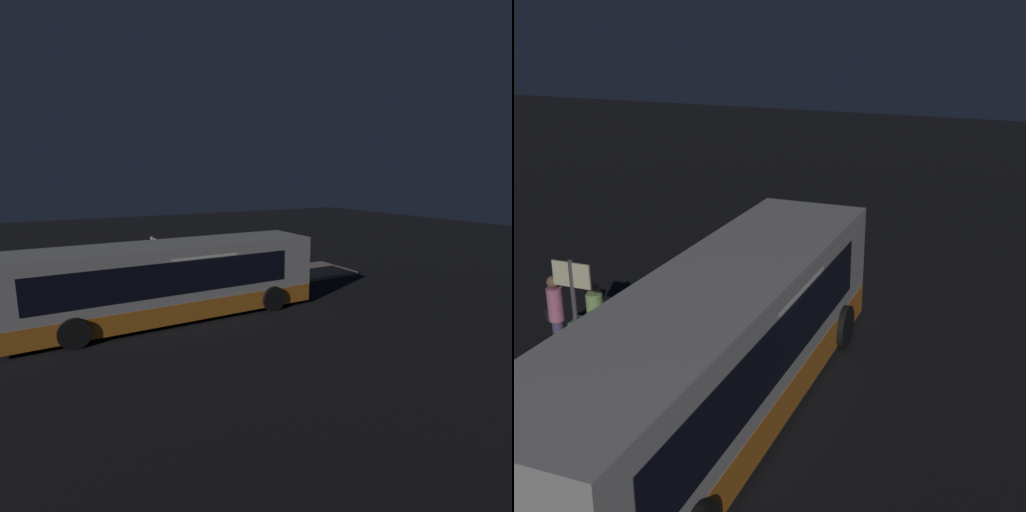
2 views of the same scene
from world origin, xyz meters
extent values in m
plane|color=black|center=(0.00, 0.00, 0.00)|extent=(80.00, 80.00, 0.00)
cube|color=gray|center=(0.00, 3.18, 0.08)|extent=(20.00, 3.15, 0.16)
cube|color=#B2ADA8|center=(-0.97, 0.13, 1.50)|extent=(11.14, 2.53, 2.65)
cube|color=orange|center=(-0.97, 0.13, 0.52)|extent=(11.09, 2.55, 0.70)
cube|color=black|center=(-1.25, 0.13, 1.82)|extent=(9.14, 2.56, 1.17)
cube|color=black|center=(4.62, 0.13, 1.88)|extent=(0.06, 2.23, 1.70)
sphere|color=#F9E58C|center=(4.64, 0.83, 0.62)|extent=(0.24, 0.24, 0.24)
sphere|color=#F9E58C|center=(4.64, -0.56, 0.62)|extent=(0.24, 0.24, 0.24)
cylinder|color=black|center=(2.82, 1.40, 0.50)|extent=(1.00, 0.30, 1.00)
cylinder|color=black|center=(2.82, -1.13, 0.50)|extent=(1.00, 0.30, 1.00)
cylinder|color=black|center=(-4.42, 1.40, 0.50)|extent=(1.00, 0.30, 1.00)
cylinder|color=black|center=(-4.42, -1.13, 0.50)|extent=(1.00, 0.30, 1.00)
cylinder|color=#4C476B|center=(0.37, 2.41, 0.55)|extent=(0.36, 0.36, 0.77)
cylinder|color=#CC6B8C|center=(0.37, 2.41, 1.27)|extent=(0.52, 0.52, 0.67)
sphere|color=tan|center=(0.37, 2.41, 1.73)|extent=(0.25, 0.25, 0.25)
cube|color=maroon|center=(0.45, 2.11, 0.98)|extent=(0.31, 0.21, 0.24)
cylinder|color=#4C476B|center=(-0.15, 4.35, 0.58)|extent=(0.32, 0.32, 0.85)
cylinder|color=#CC6B8C|center=(-0.15, 4.35, 1.38)|extent=(0.46, 0.46, 0.74)
sphere|color=brown|center=(-0.15, 4.35, 1.88)|extent=(0.28, 0.28, 0.28)
cube|color=black|center=(-0.01, 4.58, 1.06)|extent=(0.31, 0.27, 0.24)
cylinder|color=silver|center=(0.25, 3.65, 0.54)|extent=(0.34, 0.34, 0.76)
cylinder|color=#8CB766|center=(0.25, 3.65, 1.25)|extent=(0.48, 0.48, 0.66)
sphere|color=#9E7051|center=(0.25, 3.65, 1.71)|extent=(0.25, 0.25, 0.25)
cube|color=beige|center=(0.15, 3.38, 0.97)|extent=(0.31, 0.23, 0.24)
cube|color=#598C59|center=(0.43, 4.28, 0.47)|extent=(0.47, 0.26, 0.61)
cylinder|color=black|center=(0.43, 4.28, 0.89)|extent=(0.02, 0.02, 0.24)
cylinder|color=#4C4C51|center=(-0.58, 3.53, 1.39)|extent=(0.10, 0.10, 2.46)
cube|color=beige|center=(-0.58, 3.53, 2.31)|extent=(0.04, 0.87, 0.52)
cylinder|color=#3F3F44|center=(4.07, 3.13, 0.49)|extent=(0.44, 0.44, 0.65)
camera|label=1|loc=(-5.27, -14.00, 5.26)|focal=28.00mm
camera|label=2|loc=(-11.43, -4.98, 7.34)|focal=50.00mm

